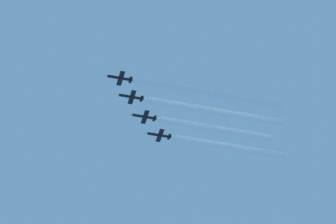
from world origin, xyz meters
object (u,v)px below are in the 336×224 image
Objects in this scene: jet_third_echelon at (143,117)px; jet_fourth_echelon at (158,135)px; jet_second_echelon at (130,97)px; jet_lead at (119,78)px.

jet_third_echelon is 1.00× the size of jet_fourth_echelon.
jet_second_echelon is at bearing 137.54° from jet_fourth_echelon.
jet_second_echelon is 1.00× the size of jet_third_echelon.
jet_lead is 19.86m from jet_third_echelon.
jet_third_echelon is at bearing -39.89° from jet_second_echelon.
jet_lead reaches higher than jet_fourth_echelon.
jet_third_echelon is at bearing -38.50° from jet_lead.
jet_second_echelon reaches higher than jet_fourth_echelon.
jet_second_echelon is at bearing 140.11° from jet_third_echelon.
jet_lead is 1.00× the size of jet_third_echelon.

